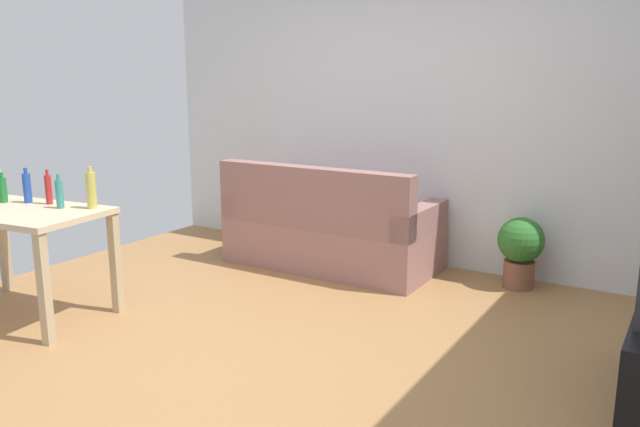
% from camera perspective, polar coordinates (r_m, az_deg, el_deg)
% --- Properties ---
extents(ground_plane, '(5.20, 4.40, 0.02)m').
position_cam_1_polar(ground_plane, '(4.10, -4.95, -11.57)').
color(ground_plane, '#9E7042').
extents(wall_rear, '(5.20, 0.10, 2.70)m').
position_cam_1_polar(wall_rear, '(5.67, 8.26, 9.19)').
color(wall_rear, silver).
rests_on(wall_rear, ground_plane).
extents(couch, '(1.81, 0.84, 0.92)m').
position_cam_1_polar(couch, '(5.50, 0.78, -1.77)').
color(couch, '#996B66').
rests_on(couch, ground_plane).
extents(desk, '(1.27, 0.84, 0.76)m').
position_cam_1_polar(desk, '(4.80, -25.65, -0.90)').
color(desk, '#C6B28E').
rests_on(desk, ground_plane).
extents(potted_plant, '(0.36, 0.36, 0.57)m').
position_cam_1_polar(potted_plant, '(5.21, 17.65, -2.93)').
color(potted_plant, brown).
rests_on(potted_plant, ground_plane).
extents(bottle_green, '(0.06, 0.06, 0.22)m').
position_cam_1_polar(bottle_green, '(5.05, -26.74, 1.96)').
color(bottle_green, '#1E722D').
rests_on(bottle_green, desk).
extents(bottle_blue, '(0.06, 0.06, 0.25)m').
position_cam_1_polar(bottle_blue, '(4.96, -24.93, 2.15)').
color(bottle_blue, '#2347A3').
rests_on(bottle_blue, desk).
extents(bottle_red, '(0.05, 0.05, 0.25)m').
position_cam_1_polar(bottle_red, '(4.84, -23.31, 2.04)').
color(bottle_red, '#AD2323').
rests_on(bottle_red, desk).
extents(bottle_tall, '(0.05, 0.05, 0.24)m').
position_cam_1_polar(bottle_tall, '(4.66, -22.46, 1.68)').
color(bottle_tall, teal).
rests_on(bottle_tall, desk).
extents(bottle_squat, '(0.07, 0.07, 0.29)m').
position_cam_1_polar(bottle_squat, '(4.57, -19.96, 2.02)').
color(bottle_squat, '#BCB24C').
rests_on(bottle_squat, desk).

